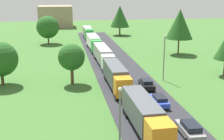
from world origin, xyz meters
TOP-DOWN VIEW (x-y plane):
  - road at (0.00, 24.50)m, footprint 10.00×140.00m
  - lane_marking_centre at (0.00, 18.65)m, footprint 0.16×119.26m
  - truck_lead at (-2.18, 12.49)m, footprint 2.71×12.53m
  - truck_second at (-2.48, 28.70)m, footprint 2.55×12.44m
  - truck_third at (-2.36, 44.94)m, footprint 2.67×14.99m
  - truck_fourth at (-2.64, 61.15)m, footprint 2.78×12.78m
  - truck_fifth at (-2.43, 80.51)m, footprint 2.56×12.16m
  - car_second at (2.45, 10.68)m, footprint 1.98×4.64m
  - car_third at (2.03, 20.07)m, footprint 1.76×4.44m
  - car_fourth at (2.29, 27.47)m, footprint 1.92×4.29m
  - lamppost_lead at (-6.38, 5.42)m, footprint 0.36×0.36m
  - lamppost_second at (6.51, 31.64)m, footprint 0.36×0.36m
  - tree_oak at (17.45, 52.52)m, footprint 6.49×6.49m
  - tree_birch at (-21.06, 33.61)m, footprint 5.76×5.76m
  - tree_maple at (-9.43, 32.31)m, footprint 4.50×4.50m
  - tree_pine at (9.22, 86.27)m, footprint 6.58×6.58m
  - tree_ash at (-14.76, 73.11)m, footprint 6.56×6.56m
  - distant_building at (-12.99, 114.97)m, footprint 13.90×12.15m

SIDE VIEW (x-z plane):
  - road at x=0.00m, z-range 0.00..0.06m
  - lane_marking_centre at x=0.00m, z-range 0.06..0.07m
  - car_third at x=2.03m, z-range 0.10..1.53m
  - car_fourth at x=2.29m, z-range 0.10..1.57m
  - car_second at x=2.45m, z-range 0.09..1.68m
  - truck_lead at x=-2.18m, z-range 0.34..3.92m
  - truck_second at x=-2.48m, z-range 0.32..3.95m
  - truck_third at x=-2.36m, z-range 0.34..3.94m
  - truck_fifth at x=-2.43m, z-range 0.35..3.93m
  - truck_fourth at x=-2.64m, z-range 0.34..4.00m
  - distant_building at x=-12.99m, z-range 0.00..8.78m
  - lamppost_lead at x=-6.38m, z-range 0.47..8.37m
  - tree_birch at x=-21.06m, z-range 0.78..8.11m
  - lamppost_second at x=6.51m, z-range 0.48..8.58m
  - tree_maple at x=-9.43m, z-range 1.18..8.09m
  - tree_ash at x=-14.76m, z-range 0.81..8.99m
  - tree_pine at x=9.22m, z-range 1.45..11.62m
  - tree_oak at x=17.45m, z-range 1.94..12.98m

